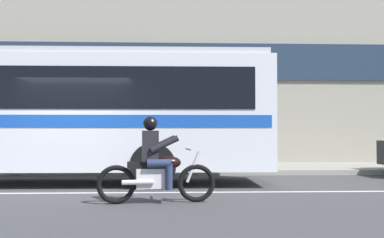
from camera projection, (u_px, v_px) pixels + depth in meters
ground_plane at (72, 190)px, 10.11m from camera, size 60.00×60.00×0.00m
sidewalk_curb at (106, 169)px, 15.21m from camera, size 28.00×3.80×0.15m
lane_center_stripe at (66, 193)px, 9.51m from camera, size 26.60×0.14×0.01m
office_building_facade at (116, 19)px, 17.67m from camera, size 28.00×0.89×11.46m
transit_bus at (17, 108)px, 11.29m from camera, size 12.54×2.71×3.22m
motorcycle_with_rider at (156, 167)px, 8.17m from camera, size 2.14×0.66×1.56m
fire_hydrant at (247, 157)px, 14.13m from camera, size 0.22×0.30×0.75m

